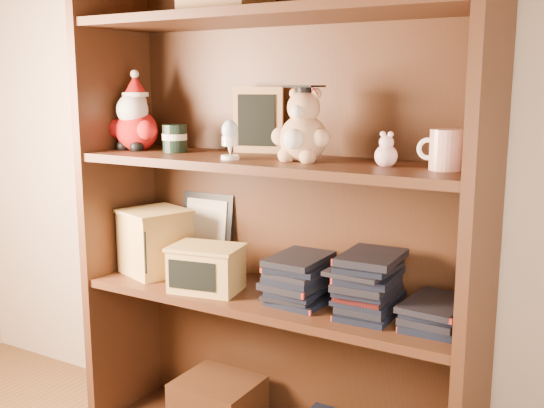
# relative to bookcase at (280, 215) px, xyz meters

# --- Properties ---
(bookcase) EXTENTS (1.20, 0.35, 1.60)m
(bookcase) POSITION_rel_bookcase_xyz_m (0.00, 0.00, 0.00)
(bookcase) COLOR #402212
(bookcase) RESTS_ON ground
(shelf_lower) EXTENTS (1.14, 0.33, 0.02)m
(shelf_lower) POSITION_rel_bookcase_xyz_m (0.00, -0.05, -0.24)
(shelf_lower) COLOR #402212
(shelf_lower) RESTS_ON ground
(shelf_upper) EXTENTS (1.14, 0.33, 0.02)m
(shelf_upper) POSITION_rel_bookcase_xyz_m (0.00, -0.05, 0.16)
(shelf_upper) COLOR #402212
(shelf_upper) RESTS_ON ground
(santa_plush) EXTENTS (0.18, 0.13, 0.26)m
(santa_plush) POSITION_rel_bookcase_xyz_m (-0.50, -0.06, 0.27)
(santa_plush) COLOR #A50F0F
(santa_plush) RESTS_ON shelf_upper
(teachers_tin) EXTENTS (0.08, 0.08, 0.08)m
(teachers_tin) POSITION_rel_bookcase_xyz_m (-0.34, -0.05, 0.21)
(teachers_tin) COLOR black
(teachers_tin) RESTS_ON shelf_upper
(chalkboard_plaque) EXTENTS (0.15, 0.10, 0.20)m
(chalkboard_plaque) POSITION_rel_bookcase_xyz_m (-0.11, 0.06, 0.27)
(chalkboard_plaque) COLOR #9E7547
(chalkboard_plaque) RESTS_ON shelf_upper
(egg_cup) EXTENTS (0.05, 0.05, 0.11)m
(egg_cup) POSITION_rel_bookcase_xyz_m (-0.09, -0.13, 0.23)
(egg_cup) COLOR white
(egg_cup) RESTS_ON shelf_upper
(grad_teddy_bear) EXTENTS (0.17, 0.15, 0.21)m
(grad_teddy_bear) POSITION_rel_bookcase_xyz_m (0.10, -0.06, 0.25)
(grad_teddy_bear) COLOR tan
(grad_teddy_bear) RESTS_ON shelf_upper
(pink_figurine) EXTENTS (0.06, 0.06, 0.09)m
(pink_figurine) POSITION_rel_bookcase_xyz_m (0.34, -0.05, 0.21)
(pink_figurine) COLOR beige
(pink_figurine) RESTS_ON shelf_upper
(teacher_mug) EXTENTS (0.11, 0.08, 0.10)m
(teacher_mug) POSITION_rel_bookcase_xyz_m (0.49, -0.05, 0.22)
(teacher_mug) COLOR silver
(teacher_mug) RESTS_ON shelf_upper
(certificate_frame) EXTENTS (0.20, 0.05, 0.25)m
(certificate_frame) POSITION_rel_bookcase_xyz_m (-0.33, 0.09, -0.10)
(certificate_frame) COLOR black
(certificate_frame) RESTS_ON shelf_lower
(treats_box) EXTENTS (0.24, 0.24, 0.21)m
(treats_box) POSITION_rel_bookcase_xyz_m (-0.44, -0.05, -0.12)
(treats_box) COLOR tan
(treats_box) RESTS_ON shelf_lower
(pencils_box) EXTENTS (0.23, 0.19, 0.14)m
(pencils_box) POSITION_rel_bookcase_xyz_m (-0.19, -0.12, -0.16)
(pencils_box) COLOR tan
(pencils_box) RESTS_ON shelf_lower
(book_stack_left) EXTENTS (0.14, 0.20, 0.13)m
(book_stack_left) POSITION_rel_bookcase_xyz_m (0.10, -0.05, -0.16)
(book_stack_left) COLOR black
(book_stack_left) RESTS_ON shelf_lower
(book_stack_mid) EXTENTS (0.14, 0.20, 0.16)m
(book_stack_mid) POSITION_rel_bookcase_xyz_m (0.30, -0.05, -0.15)
(book_stack_mid) COLOR black
(book_stack_mid) RESTS_ON shelf_lower
(book_stack_right) EXTENTS (0.14, 0.20, 0.06)m
(book_stack_right) POSITION_rel_bookcase_xyz_m (0.49, -0.05, -0.20)
(book_stack_right) COLOR black
(book_stack_right) RESTS_ON shelf_lower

